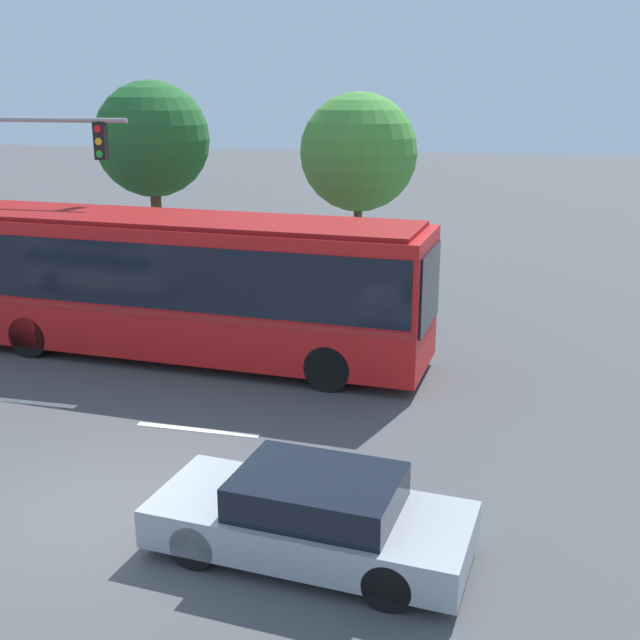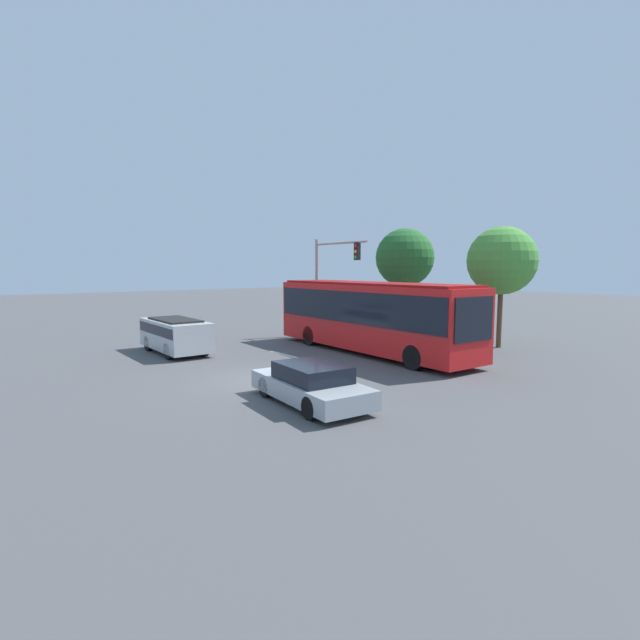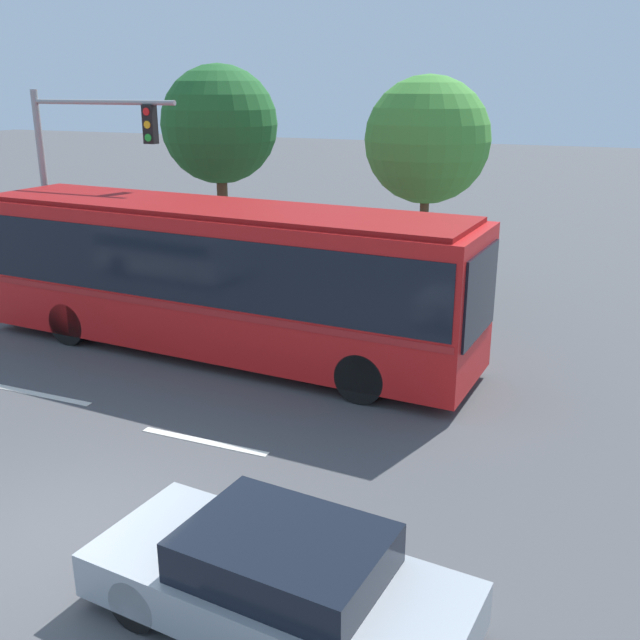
# 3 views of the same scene
# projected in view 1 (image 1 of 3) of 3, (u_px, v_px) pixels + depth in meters

# --- Properties ---
(ground_plane) EXTENTS (140.00, 140.00, 0.00)m
(ground_plane) POSITION_uv_depth(u_px,v_px,m) (104.00, 507.00, 11.97)
(ground_plane) COLOR #4C4C4F
(city_bus) EXTENTS (11.83, 3.29, 3.32)m
(city_bus) POSITION_uv_depth(u_px,v_px,m) (179.00, 278.00, 18.22)
(city_bus) COLOR red
(city_bus) RESTS_ON ground
(sedan_foreground) EXTENTS (4.47, 2.21, 1.20)m
(sedan_foreground) POSITION_uv_depth(u_px,v_px,m) (312.00, 516.00, 10.59)
(sedan_foreground) COLOR #9EA3A8
(sedan_foreground) RESTS_ON ground
(traffic_light_pole) EXTENTS (4.29, 0.24, 5.65)m
(traffic_light_pole) POSITION_uv_depth(u_px,v_px,m) (22.00, 184.00, 20.30)
(traffic_light_pole) COLOR gray
(traffic_light_pole) RESTS_ON ground
(flowering_hedge) EXTENTS (6.54, 1.04, 1.42)m
(flowering_hedge) POSITION_uv_depth(u_px,v_px,m) (230.00, 290.00, 22.02)
(flowering_hedge) COLOR #286028
(flowering_hedge) RESTS_ON ground
(street_tree_left) EXTENTS (3.52, 3.52, 6.38)m
(street_tree_left) POSITION_uv_depth(u_px,v_px,m) (152.00, 140.00, 24.14)
(street_tree_left) COLOR brown
(street_tree_left) RESTS_ON ground
(street_tree_centre) EXTENTS (3.38, 3.38, 6.04)m
(street_tree_centre) POSITION_uv_depth(u_px,v_px,m) (359.00, 153.00, 22.54)
(street_tree_centre) COLOR brown
(street_tree_centre) RESTS_ON ground
(lane_stripe_near) EXTENTS (2.40, 0.16, 0.01)m
(lane_stripe_near) POSITION_uv_depth(u_px,v_px,m) (22.00, 402.00, 15.97)
(lane_stripe_near) COLOR silver
(lane_stripe_near) RESTS_ON ground
(lane_stripe_mid) EXTENTS (2.40, 0.16, 0.01)m
(lane_stripe_mid) POSITION_uv_depth(u_px,v_px,m) (197.00, 430.00, 14.64)
(lane_stripe_mid) COLOR silver
(lane_stripe_mid) RESTS_ON ground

